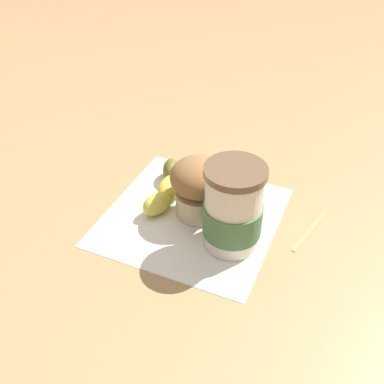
% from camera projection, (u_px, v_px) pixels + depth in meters
% --- Properties ---
extents(ground_plane, '(3.00, 3.00, 0.00)m').
position_uv_depth(ground_plane, '(192.00, 217.00, 0.70)').
color(ground_plane, '#A87C51').
extents(paper_napkin, '(0.32, 0.32, 0.00)m').
position_uv_depth(paper_napkin, '(192.00, 216.00, 0.70)').
color(paper_napkin, white).
rests_on(paper_napkin, ground_plane).
extents(coffee_cup, '(0.08, 0.08, 0.13)m').
position_uv_depth(coffee_cup, '(233.00, 210.00, 0.62)').
color(coffee_cup, silver).
rests_on(coffee_cup, paper_napkin).
extents(muffin, '(0.09, 0.09, 0.10)m').
position_uv_depth(muffin, '(198.00, 185.00, 0.67)').
color(muffin, beige).
rests_on(muffin, paper_napkin).
extents(banana, '(0.07, 0.15, 0.04)m').
position_uv_depth(banana, '(167.00, 187.00, 0.73)').
color(banana, '#D6CC4C').
rests_on(banana, paper_napkin).
extents(wooden_stirrer, '(0.06, 0.10, 0.00)m').
position_uv_depth(wooden_stirrer, '(310.00, 230.00, 0.67)').
color(wooden_stirrer, tan).
rests_on(wooden_stirrer, ground_plane).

